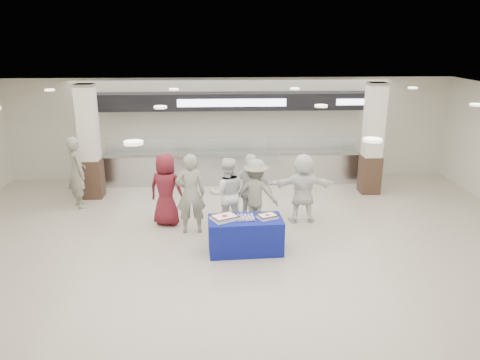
{
  "coord_description": "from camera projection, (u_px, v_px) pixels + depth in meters",
  "views": [
    {
      "loc": [
        -0.48,
        -8.7,
        4.43
      ],
      "look_at": [
        0.06,
        1.6,
        1.24
      ],
      "focal_mm": 35.0,
      "sensor_mm": 36.0,
      "label": 1
    }
  ],
  "objects": [
    {
      "name": "sheet_cake_right",
      "position": [
        267.0,
        216.0,
        9.86
      ],
      "size": [
        0.48,
        0.44,
        0.09
      ],
      "color": "white",
      "rests_on": "display_table"
    },
    {
      "name": "soldier_bg",
      "position": [
        77.0,
        172.0,
        12.4
      ],
      "size": [
        0.77,
        0.84,
        1.93
      ],
      "primitive_type": "imported",
      "rotation": [
        0.0,
        0.0,
        2.13
      ],
      "color": "gray",
      "rests_on": "ground"
    },
    {
      "name": "civilian_white",
      "position": [
        303.0,
        188.0,
        11.43
      ],
      "size": [
        1.62,
        0.56,
        1.74
      ],
      "primitive_type": "imported",
      "rotation": [
        0.0,
        0.0,
        3.11
      ],
      "color": "white",
      "rests_on": "ground"
    },
    {
      "name": "column_left",
      "position": [
        90.0,
        145.0,
        12.99
      ],
      "size": [
        0.55,
        0.55,
        3.2
      ],
      "color": "#372219",
      "rests_on": "ground"
    },
    {
      "name": "ground",
      "position": [
        241.0,
        260.0,
        9.64
      ],
      "size": [
        14.0,
        14.0,
        0.0
      ],
      "primitive_type": "plane",
      "color": "beige",
      "rests_on": "ground"
    },
    {
      "name": "chef_short",
      "position": [
        251.0,
        190.0,
        11.18
      ],
      "size": [
        1.12,
        0.7,
        1.78
      ],
      "primitive_type": "imported",
      "rotation": [
        0.0,
        0.0,
        2.87
      ],
      "color": "white",
      "rests_on": "ground"
    },
    {
      "name": "chef_tall",
      "position": [
        227.0,
        194.0,
        11.0
      ],
      "size": [
        0.89,
        0.72,
        1.75
      ],
      "primitive_type": "imported",
      "rotation": [
        0.0,
        0.0,
        3.22
      ],
      "color": "white",
      "rests_on": "ground"
    },
    {
      "name": "column_right",
      "position": [
        372.0,
        142.0,
        13.39
      ],
      "size": [
        0.55,
        0.55,
        3.2
      ],
      "color": "#372219",
      "rests_on": "ground"
    },
    {
      "name": "sheet_cake_left",
      "position": [
        225.0,
        217.0,
        9.77
      ],
      "size": [
        0.63,
        0.59,
        0.1
      ],
      "color": "white",
      "rests_on": "display_table"
    },
    {
      "name": "serving_line",
      "position": [
        232.0,
        146.0,
        14.44
      ],
      "size": [
        8.7,
        0.85,
        2.8
      ],
      "color": "#B9BCC1",
      "rests_on": "ground"
    },
    {
      "name": "civilian_maroon",
      "position": [
        166.0,
        189.0,
        11.25
      ],
      "size": [
        1.01,
        0.82,
        1.78
      ],
      "primitive_type": "imported",
      "rotation": [
        0.0,
        0.0,
        2.81
      ],
      "color": "maroon",
      "rests_on": "ground"
    },
    {
      "name": "display_table",
      "position": [
        245.0,
        235.0,
        9.93
      ],
      "size": [
        1.59,
        0.86,
        0.75
      ],
      "primitive_type": "cube",
      "rotation": [
        0.0,
        0.0,
        0.05
      ],
      "color": "navy",
      "rests_on": "ground"
    },
    {
      "name": "cupcake_tray",
      "position": [
        246.0,
        218.0,
        9.81
      ],
      "size": [
        0.39,
        0.3,
        0.06
      ],
      "color": "#A3A3A7",
      "rests_on": "display_table"
    },
    {
      "name": "soldier_a",
      "position": [
        191.0,
        194.0,
        10.77
      ],
      "size": [
        0.73,
        0.52,
        1.89
      ],
      "primitive_type": "imported",
      "rotation": [
        0.0,
        0.0,
        3.23
      ],
      "color": "gray",
      "rests_on": "ground"
    },
    {
      "name": "soldier_b",
      "position": [
        255.0,
        194.0,
        11.09
      ],
      "size": [
        1.2,
        0.85,
        1.69
      ],
      "primitive_type": "imported",
      "rotation": [
        0.0,
        0.0,
        2.92
      ],
      "color": "gray",
      "rests_on": "ground"
    }
  ]
}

